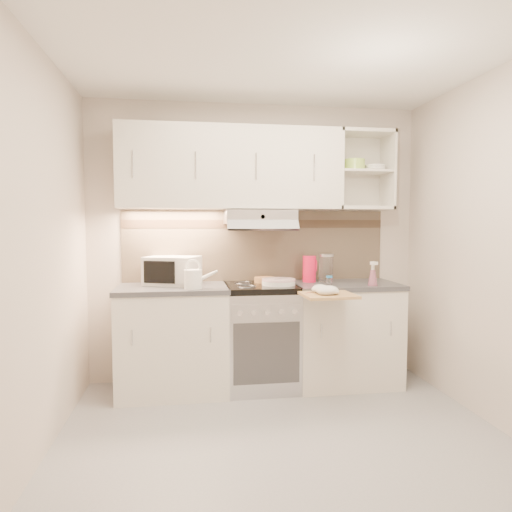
{
  "coord_description": "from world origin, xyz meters",
  "views": [
    {
      "loc": [
        -0.62,
        -2.75,
        1.42
      ],
      "look_at": [
        -0.07,
        0.95,
        1.16
      ],
      "focal_mm": 32.0,
      "sensor_mm": 36.0,
      "label": 1
    }
  ],
  "objects_px": {
    "electric_range": "(261,336)",
    "cutting_board": "(328,295)",
    "watering_can": "(194,278)",
    "spray_bottle": "(373,276)",
    "glass_jar": "(326,268)",
    "plate_stack": "(279,282)",
    "pink_pitcher": "(309,269)",
    "microwave": "(172,270)"
  },
  "relations": [
    {
      "from": "electric_range",
      "to": "cutting_board",
      "type": "distance_m",
      "value": 0.78
    },
    {
      "from": "watering_can",
      "to": "spray_bottle",
      "type": "relative_size",
      "value": 1.28
    },
    {
      "from": "watering_can",
      "to": "glass_jar",
      "type": "bearing_deg",
      "value": 10.97
    },
    {
      "from": "watering_can",
      "to": "plate_stack",
      "type": "distance_m",
      "value": 0.73
    },
    {
      "from": "watering_can",
      "to": "spray_bottle",
      "type": "height_order",
      "value": "watering_can"
    },
    {
      "from": "plate_stack",
      "to": "glass_jar",
      "type": "xyz_separation_m",
      "value": [
        0.47,
        0.15,
        0.1
      ]
    },
    {
      "from": "electric_range",
      "to": "spray_bottle",
      "type": "xyz_separation_m",
      "value": [
        0.92,
        -0.22,
        0.53
      ]
    },
    {
      "from": "plate_stack",
      "to": "cutting_board",
      "type": "distance_m",
      "value": 0.53
    },
    {
      "from": "pink_pitcher",
      "to": "electric_range",
      "type": "bearing_deg",
      "value": -168.6
    },
    {
      "from": "plate_stack",
      "to": "spray_bottle",
      "type": "relative_size",
      "value": 1.31
    },
    {
      "from": "plate_stack",
      "to": "electric_range",
      "type": "bearing_deg",
      "value": 157.97
    },
    {
      "from": "electric_range",
      "to": "watering_can",
      "type": "distance_m",
      "value": 0.8
    },
    {
      "from": "watering_can",
      "to": "spray_bottle",
      "type": "bearing_deg",
      "value": -3.63
    },
    {
      "from": "pink_pitcher",
      "to": "cutting_board",
      "type": "relative_size",
      "value": 0.6
    },
    {
      "from": "watering_can",
      "to": "microwave",
      "type": "bearing_deg",
      "value": 120.63
    },
    {
      "from": "microwave",
      "to": "spray_bottle",
      "type": "xyz_separation_m",
      "value": [
        1.67,
        -0.34,
        -0.04
      ]
    },
    {
      "from": "spray_bottle",
      "to": "cutting_board",
      "type": "height_order",
      "value": "spray_bottle"
    },
    {
      "from": "electric_range",
      "to": "glass_jar",
      "type": "xyz_separation_m",
      "value": [
        0.61,
        0.1,
        0.58
      ]
    },
    {
      "from": "microwave",
      "to": "watering_can",
      "type": "bearing_deg",
      "value": -35.79
    },
    {
      "from": "spray_bottle",
      "to": "cutting_board",
      "type": "xyz_separation_m",
      "value": [
        -0.47,
        -0.26,
        -0.11
      ]
    },
    {
      "from": "plate_stack",
      "to": "glass_jar",
      "type": "relative_size",
      "value": 1.14
    },
    {
      "from": "microwave",
      "to": "pink_pitcher",
      "type": "relative_size",
      "value": 2.16
    },
    {
      "from": "electric_range",
      "to": "cutting_board",
      "type": "xyz_separation_m",
      "value": [
        0.45,
        -0.48,
        0.42
      ]
    },
    {
      "from": "electric_range",
      "to": "glass_jar",
      "type": "distance_m",
      "value": 0.84
    },
    {
      "from": "watering_can",
      "to": "spray_bottle",
      "type": "distance_m",
      "value": 1.49
    },
    {
      "from": "cutting_board",
      "to": "plate_stack",
      "type": "bearing_deg",
      "value": 123.99
    },
    {
      "from": "watering_can",
      "to": "plate_stack",
      "type": "bearing_deg",
      "value": 7.23
    },
    {
      "from": "microwave",
      "to": "plate_stack",
      "type": "bearing_deg",
      "value": 10.9
    },
    {
      "from": "microwave",
      "to": "glass_jar",
      "type": "xyz_separation_m",
      "value": [
        1.36,
        -0.02,
        0.01
      ]
    },
    {
      "from": "pink_pitcher",
      "to": "glass_jar",
      "type": "height_order",
      "value": "glass_jar"
    },
    {
      "from": "plate_stack",
      "to": "cutting_board",
      "type": "bearing_deg",
      "value": -53.88
    },
    {
      "from": "microwave",
      "to": "pink_pitcher",
      "type": "xyz_separation_m",
      "value": [
        1.21,
        -0.02,
        -0.0
      ]
    },
    {
      "from": "plate_stack",
      "to": "pink_pitcher",
      "type": "relative_size",
      "value": 1.2
    },
    {
      "from": "microwave",
      "to": "pink_pitcher",
      "type": "bearing_deg",
      "value": 21.1
    },
    {
      "from": "glass_jar",
      "to": "cutting_board",
      "type": "bearing_deg",
      "value": -105.54
    },
    {
      "from": "electric_range",
      "to": "pink_pitcher",
      "type": "distance_m",
      "value": 0.73
    },
    {
      "from": "glass_jar",
      "to": "spray_bottle",
      "type": "relative_size",
      "value": 1.15
    },
    {
      "from": "pink_pitcher",
      "to": "spray_bottle",
      "type": "height_order",
      "value": "pink_pitcher"
    },
    {
      "from": "glass_jar",
      "to": "plate_stack",
      "type": "bearing_deg",
      "value": -161.82
    },
    {
      "from": "spray_bottle",
      "to": "glass_jar",
      "type": "bearing_deg",
      "value": 117.15
    },
    {
      "from": "watering_can",
      "to": "plate_stack",
      "type": "relative_size",
      "value": 0.97
    },
    {
      "from": "watering_can",
      "to": "cutting_board",
      "type": "xyz_separation_m",
      "value": [
        1.02,
        -0.31,
        -0.11
      ]
    }
  ]
}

